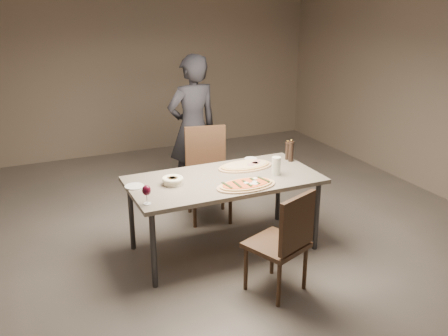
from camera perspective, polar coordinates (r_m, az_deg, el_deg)
name	(u,v)px	position (r m, az deg, el deg)	size (l,w,h in m)	color
room	(224,111)	(4.51, 0.00, 6.59)	(7.00, 7.00, 7.00)	#625B54
dining_table	(224,184)	(4.72, 0.00, -1.79)	(1.80, 0.90, 0.75)	slate
zucchini_pizza	(246,185)	(4.50, 2.58, -1.93)	(0.57, 0.31, 0.05)	tan
ham_pizza	(245,166)	(4.99, 2.47, 0.26)	(0.57, 0.32, 0.04)	tan
bread_basket	(173,180)	(4.56, -5.89, -1.39)	(0.20, 0.20, 0.07)	#F4EBC6
oil_dish	(251,159)	(5.21, 3.08, 1.03)	(0.13, 0.13, 0.02)	white
pepper_mill_left	(288,150)	(5.23, 7.28, 2.01)	(0.05, 0.05, 0.21)	black
pepper_mill_right	(291,151)	(5.18, 7.66, 1.94)	(0.06, 0.06, 0.23)	black
carafe	(276,166)	(4.78, 5.98, 0.23)	(0.09, 0.09, 0.18)	silver
wine_glass	(147,191)	(4.15, -8.85, -2.61)	(0.07, 0.07, 0.17)	silver
side_plate	(134,186)	(4.56, -10.21, -2.08)	(0.17, 0.17, 0.01)	white
chair_near	(285,238)	(4.13, 6.99, -7.99)	(0.56, 0.56, 0.92)	#3E291A
chair_far	(207,168)	(5.52, -1.91, 0.04)	(0.57, 0.57, 1.01)	#3E291A
diner	(193,129)	(5.93, -3.59, 4.52)	(0.64, 0.42, 1.75)	black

